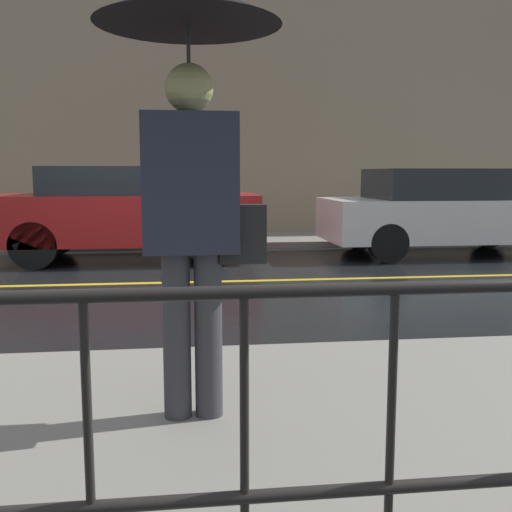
% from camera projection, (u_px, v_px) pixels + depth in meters
% --- Properties ---
extents(ground_plane, '(80.00, 80.00, 0.00)m').
position_uv_depth(ground_plane, '(133.00, 284.00, 7.65)').
color(ground_plane, black).
extents(sidewalk_near, '(28.00, 3.13, 0.12)m').
position_uv_depth(sidewalk_near, '(52.00, 459.00, 2.81)').
color(sidewalk_near, gray).
rests_on(sidewalk_near, ground_plane).
extents(sidewalk_far, '(28.00, 2.11, 0.12)m').
position_uv_depth(sidewalk_far, '(150.00, 241.00, 11.96)').
color(sidewalk_far, gray).
rests_on(sidewalk_far, ground_plane).
extents(lane_marking, '(25.20, 0.12, 0.01)m').
position_uv_depth(lane_marking, '(133.00, 283.00, 7.65)').
color(lane_marking, gold).
rests_on(lane_marking, ground_plane).
extents(building_storefront, '(28.00, 0.30, 6.47)m').
position_uv_depth(building_storefront, '(149.00, 87.00, 12.71)').
color(building_storefront, gray).
rests_on(building_storefront, ground_plane).
extents(pedestrian, '(0.92, 0.92, 2.20)m').
position_uv_depth(pedestrian, '(191.00, 104.00, 2.96)').
color(pedestrian, '#333338').
rests_on(pedestrian, sidewalk_near).
extents(car_red, '(4.16, 1.83, 1.51)m').
position_uv_depth(car_red, '(125.00, 212.00, 9.66)').
color(car_red, maroon).
rests_on(car_red, ground_plane).
extents(car_white, '(4.09, 1.85, 1.48)m').
position_uv_depth(car_white, '(441.00, 211.00, 10.32)').
color(car_white, silver).
rests_on(car_white, ground_plane).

